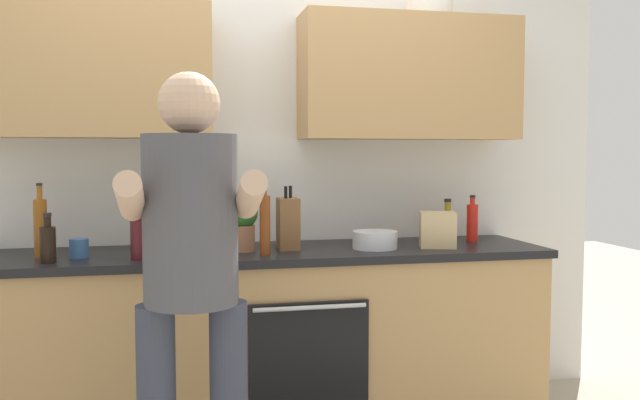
# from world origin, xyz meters

# --- Properties ---
(back_wall_unit) EXTENTS (4.00, 0.38, 2.50)m
(back_wall_unit) POSITION_xyz_m (-0.00, 0.27, 1.50)
(back_wall_unit) COLOR silver
(back_wall_unit) RESTS_ON ground
(counter) EXTENTS (2.84, 0.67, 0.90)m
(counter) POSITION_xyz_m (0.00, -0.00, 0.45)
(counter) COLOR tan
(counter) RESTS_ON ground
(person_standing) EXTENTS (0.49, 0.45, 1.66)m
(person_standing) POSITION_xyz_m (-0.37, -0.83, 0.98)
(person_standing) COLOR #383D4C
(person_standing) RESTS_ON ground
(bottle_vinegar) EXTENTS (0.05, 0.05, 0.32)m
(bottle_vinegar) POSITION_xyz_m (-0.01, -0.16, 1.04)
(bottle_vinegar) COLOR brown
(bottle_vinegar) RESTS_ON counter
(bottle_oil) EXTENTS (0.06, 0.06, 0.23)m
(bottle_oil) POSITION_xyz_m (1.03, 0.12, 0.99)
(bottle_oil) COLOR olive
(bottle_oil) RESTS_ON counter
(bottle_juice) EXTENTS (0.06, 0.06, 0.21)m
(bottle_juice) POSITION_xyz_m (-0.34, 0.01, 0.98)
(bottle_juice) COLOR orange
(bottle_juice) RESTS_ON counter
(bottle_wine) EXTENTS (0.08, 0.08, 0.26)m
(bottle_wine) POSITION_xyz_m (-0.58, -0.17, 1.00)
(bottle_wine) COLOR #471419
(bottle_wine) RESTS_ON counter
(bottle_soy) EXTENTS (0.07, 0.07, 0.22)m
(bottle_soy) POSITION_xyz_m (-0.96, -0.19, 0.99)
(bottle_soy) COLOR black
(bottle_soy) RESTS_ON counter
(bottle_hotsauce) EXTENTS (0.06, 0.06, 0.25)m
(bottle_hotsauce) POSITION_xyz_m (1.15, 0.08, 1.01)
(bottle_hotsauce) COLOR red
(bottle_hotsauce) RESTS_ON counter
(bottle_soda) EXTENTS (0.07, 0.07, 0.31)m
(bottle_soda) POSITION_xyz_m (-0.55, 0.11, 1.04)
(bottle_soda) COLOR #198C33
(bottle_soda) RESTS_ON counter
(bottle_syrup) EXTENTS (0.06, 0.06, 0.34)m
(bottle_syrup) POSITION_xyz_m (-1.02, -0.00, 1.04)
(bottle_syrup) COLOR #8C4C14
(bottle_syrup) RESTS_ON counter
(cup_tea) EXTENTS (0.09, 0.09, 0.09)m
(cup_tea) POSITION_xyz_m (-0.85, -0.07, 0.94)
(cup_tea) COLOR #33598C
(cup_tea) RESTS_ON counter
(mixing_bowl) EXTENTS (0.22, 0.22, 0.09)m
(mixing_bowl) POSITION_xyz_m (0.56, -0.07, 0.94)
(mixing_bowl) COLOR silver
(mixing_bowl) RESTS_ON counter
(knife_block) EXTENTS (0.10, 0.14, 0.31)m
(knife_block) POSITION_xyz_m (0.13, -0.00, 1.03)
(knife_block) COLOR brown
(knife_block) RESTS_ON counter
(potted_herb) EXTENTS (0.15, 0.15, 0.26)m
(potted_herb) POSITION_xyz_m (-0.10, -0.01, 1.05)
(potted_herb) COLOR #9E6647
(potted_herb) RESTS_ON counter
(grocery_bag_bread) EXTENTS (0.22, 0.21, 0.18)m
(grocery_bag_bread) POSITION_xyz_m (0.88, -0.09, 0.99)
(grocery_bag_bread) COLOR tan
(grocery_bag_bread) RESTS_ON counter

